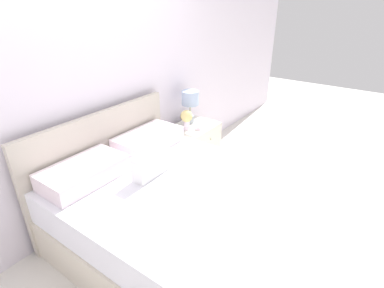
{
  "coord_description": "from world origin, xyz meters",
  "views": [
    {
      "loc": [
        -1.46,
        -2.05,
        1.87
      ],
      "look_at": [
        0.57,
        -0.6,
        0.63
      ],
      "focal_mm": 28.0,
      "sensor_mm": 36.0,
      "label": 1
    }
  ],
  "objects_px": {
    "flower_vase": "(187,118)",
    "teacup": "(200,127)",
    "bed": "(193,222)",
    "nightstand": "(195,146)",
    "table_lamp": "(190,100)"
  },
  "relations": [
    {
      "from": "flower_vase",
      "to": "teacup",
      "type": "height_order",
      "value": "flower_vase"
    },
    {
      "from": "bed",
      "to": "teacup",
      "type": "xyz_separation_m",
      "value": [
        1.08,
        0.69,
        0.25
      ]
    },
    {
      "from": "table_lamp",
      "to": "teacup",
      "type": "distance_m",
      "value": 0.33
    },
    {
      "from": "table_lamp",
      "to": "nightstand",
      "type": "bearing_deg",
      "value": -109.78
    },
    {
      "from": "bed",
      "to": "nightstand",
      "type": "height_order",
      "value": "bed"
    },
    {
      "from": "nightstand",
      "to": "teacup",
      "type": "height_order",
      "value": "teacup"
    },
    {
      "from": "bed",
      "to": "table_lamp",
      "type": "xyz_separation_m",
      "value": [
        1.17,
        0.88,
        0.5
      ]
    },
    {
      "from": "table_lamp",
      "to": "flower_vase",
      "type": "bearing_deg",
      "value": -155.17
    },
    {
      "from": "bed",
      "to": "nightstand",
      "type": "bearing_deg",
      "value": 34.71
    },
    {
      "from": "nightstand",
      "to": "teacup",
      "type": "distance_m",
      "value": 0.32
    },
    {
      "from": "bed",
      "to": "flower_vase",
      "type": "relative_size",
      "value": 9.76
    },
    {
      "from": "flower_vase",
      "to": "teacup",
      "type": "relative_size",
      "value": 1.94
    },
    {
      "from": "table_lamp",
      "to": "bed",
      "type": "bearing_deg",
      "value": -143.16
    },
    {
      "from": "table_lamp",
      "to": "teacup",
      "type": "relative_size",
      "value": 3.29
    },
    {
      "from": "table_lamp",
      "to": "flower_vase",
      "type": "distance_m",
      "value": 0.24
    }
  ]
}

